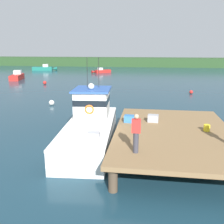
{
  "coord_description": "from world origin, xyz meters",
  "views": [
    {
      "loc": [
        3.39,
        -12.68,
        5.39
      ],
      "look_at": [
        1.2,
        2.63,
        1.4
      ],
      "focal_mm": 40.51,
      "sensor_mm": 36.0,
      "label": 1
    }
  ],
  "objects_px": {
    "bait_bucket": "(207,128)",
    "mooring_buoy_channel_marker": "(45,83)",
    "mooring_buoy_inshore": "(52,103)",
    "deckhand_by_the_boat": "(136,133)",
    "crate_stack_near_edge": "(153,118)",
    "moored_boat_mid_harbor": "(101,71)",
    "main_fishing_boat": "(91,124)",
    "crate_single_by_cleat": "(130,119)",
    "moored_boat_near_channel": "(17,76)",
    "moored_boat_far_left": "(44,68)",
    "mooring_buoy_spare_mooring": "(191,92)"
  },
  "relations": [
    {
      "from": "crate_stack_near_edge",
      "to": "crate_single_by_cleat",
      "type": "distance_m",
      "value": 1.36
    },
    {
      "from": "mooring_buoy_spare_mooring",
      "to": "main_fishing_boat",
      "type": "bearing_deg",
      "value": -116.47
    },
    {
      "from": "main_fishing_boat",
      "to": "mooring_buoy_spare_mooring",
      "type": "xyz_separation_m",
      "value": [
        8.35,
        16.78,
        -0.8
      ]
    },
    {
      "from": "crate_single_by_cleat",
      "to": "moored_boat_far_left",
      "type": "height_order",
      "value": "crate_single_by_cleat"
    },
    {
      "from": "moored_boat_far_left",
      "to": "mooring_buoy_inshore",
      "type": "height_order",
      "value": "moored_boat_far_left"
    },
    {
      "from": "crate_stack_near_edge",
      "to": "mooring_buoy_inshore",
      "type": "xyz_separation_m",
      "value": [
        -9.38,
        8.26,
        -1.16
      ]
    },
    {
      "from": "moored_boat_near_channel",
      "to": "mooring_buoy_inshore",
      "type": "bearing_deg",
      "value": -54.19
    },
    {
      "from": "main_fishing_boat",
      "to": "crate_single_by_cleat",
      "type": "xyz_separation_m",
      "value": [
        2.26,
        0.04,
        0.39
      ]
    },
    {
      "from": "moored_boat_near_channel",
      "to": "mooring_buoy_inshore",
      "type": "xyz_separation_m",
      "value": [
        13.25,
        -18.36,
        -0.26
      ]
    },
    {
      "from": "main_fishing_boat",
      "to": "bait_bucket",
      "type": "height_order",
      "value": "main_fishing_boat"
    },
    {
      "from": "bait_bucket",
      "to": "mooring_buoy_channel_marker",
      "type": "height_order",
      "value": "bait_bucket"
    },
    {
      "from": "bait_bucket",
      "to": "mooring_buoy_channel_marker",
      "type": "xyz_separation_m",
      "value": [
        -18.3,
        22.79,
        -1.12
      ]
    },
    {
      "from": "crate_stack_near_edge",
      "to": "crate_single_by_cleat",
      "type": "xyz_separation_m",
      "value": [
        -1.33,
        -0.25,
        -0.01
      ]
    },
    {
      "from": "moored_boat_near_channel",
      "to": "mooring_buoy_channel_marker",
      "type": "height_order",
      "value": "moored_boat_near_channel"
    },
    {
      "from": "crate_stack_near_edge",
      "to": "moored_boat_near_channel",
      "type": "relative_size",
      "value": 0.1
    },
    {
      "from": "mooring_buoy_inshore",
      "to": "moored_boat_far_left",
      "type": "bearing_deg",
      "value": 113.76
    },
    {
      "from": "crate_single_by_cleat",
      "to": "moored_boat_near_channel",
      "type": "relative_size",
      "value": 0.1
    },
    {
      "from": "crate_stack_near_edge",
      "to": "moored_boat_mid_harbor",
      "type": "distance_m",
      "value": 41.0
    },
    {
      "from": "deckhand_by_the_boat",
      "to": "moored_boat_near_channel",
      "type": "relative_size",
      "value": 0.27
    },
    {
      "from": "deckhand_by_the_boat",
      "to": "mooring_buoy_inshore",
      "type": "height_order",
      "value": "deckhand_by_the_boat"
    },
    {
      "from": "deckhand_by_the_boat",
      "to": "mooring_buoy_spare_mooring",
      "type": "xyz_separation_m",
      "value": [
        5.53,
        21.02,
        -1.85
      ]
    },
    {
      "from": "bait_bucket",
      "to": "crate_stack_near_edge",
      "type": "bearing_deg",
      "value": 154.74
    },
    {
      "from": "bait_bucket",
      "to": "mooring_buoy_inshore",
      "type": "distance_m",
      "value": 15.44
    },
    {
      "from": "crate_stack_near_edge",
      "to": "moored_boat_far_left",
      "type": "height_order",
      "value": "crate_stack_near_edge"
    },
    {
      "from": "crate_single_by_cleat",
      "to": "moored_boat_mid_harbor",
      "type": "bearing_deg",
      "value": 102.73
    },
    {
      "from": "main_fishing_boat",
      "to": "moored_boat_far_left",
      "type": "relative_size",
      "value": 1.7
    },
    {
      "from": "main_fishing_boat",
      "to": "mooring_buoy_channel_marker",
      "type": "distance_m",
      "value": 24.9
    },
    {
      "from": "crate_stack_near_edge",
      "to": "bait_bucket",
      "type": "height_order",
      "value": "crate_stack_near_edge"
    },
    {
      "from": "deckhand_by_the_boat",
      "to": "main_fishing_boat",
      "type": "bearing_deg",
      "value": 123.69
    },
    {
      "from": "bait_bucket",
      "to": "mooring_buoy_spare_mooring",
      "type": "relative_size",
      "value": 0.82
    },
    {
      "from": "moored_boat_mid_harbor",
      "to": "mooring_buoy_spare_mooring",
      "type": "bearing_deg",
      "value": -56.89
    },
    {
      "from": "crate_single_by_cleat",
      "to": "mooring_buoy_channel_marker",
      "type": "bearing_deg",
      "value": 123.24
    },
    {
      "from": "bait_bucket",
      "to": "mooring_buoy_inshore",
      "type": "relative_size",
      "value": 0.67
    },
    {
      "from": "crate_stack_near_edge",
      "to": "deckhand_by_the_boat",
      "type": "relative_size",
      "value": 0.37
    },
    {
      "from": "moored_boat_mid_harbor",
      "to": "moored_boat_far_left",
      "type": "bearing_deg",
      "value": 165.17
    },
    {
      "from": "moored_boat_near_channel",
      "to": "mooring_buoy_channel_marker",
      "type": "relative_size",
      "value": 12.03
    },
    {
      "from": "crate_single_by_cleat",
      "to": "moored_boat_far_left",
      "type": "bearing_deg",
      "value": 118.31
    },
    {
      "from": "bait_bucket",
      "to": "moored_boat_mid_harbor",
      "type": "xyz_separation_m",
      "value": [
        -13.05,
        40.93,
        -0.99
      ]
    },
    {
      "from": "crate_stack_near_edge",
      "to": "moored_boat_mid_harbor",
      "type": "height_order",
      "value": "crate_stack_near_edge"
    },
    {
      "from": "moored_boat_far_left",
      "to": "mooring_buoy_inshore",
      "type": "xyz_separation_m",
      "value": [
        15.52,
        -35.25,
        -0.25
      ]
    },
    {
      "from": "main_fishing_boat",
      "to": "moored_boat_near_channel",
      "type": "relative_size",
      "value": 1.65
    },
    {
      "from": "moored_boat_mid_harbor",
      "to": "mooring_buoy_channel_marker",
      "type": "xyz_separation_m",
      "value": [
        -5.25,
        -18.14,
        -0.13
      ]
    },
    {
      "from": "crate_single_by_cleat",
      "to": "moored_boat_near_channel",
      "type": "distance_m",
      "value": 34.3
    },
    {
      "from": "crate_single_by_cleat",
      "to": "moored_boat_far_left",
      "type": "relative_size",
      "value": 0.1
    },
    {
      "from": "moored_boat_near_channel",
      "to": "moored_boat_mid_harbor",
      "type": "xyz_separation_m",
      "value": [
        12.28,
        13.03,
        -0.13
      ]
    },
    {
      "from": "mooring_buoy_channel_marker",
      "to": "mooring_buoy_spare_mooring",
      "type": "distance_m",
      "value": 20.96
    },
    {
      "from": "main_fishing_boat",
      "to": "deckhand_by_the_boat",
      "type": "distance_m",
      "value": 5.2
    },
    {
      "from": "main_fishing_boat",
      "to": "crate_stack_near_edge",
      "type": "bearing_deg",
      "value": 4.63
    },
    {
      "from": "moored_boat_mid_harbor",
      "to": "mooring_buoy_spare_mooring",
      "type": "distance_m",
      "value": 27.66
    },
    {
      "from": "crate_stack_near_edge",
      "to": "bait_bucket",
      "type": "bearing_deg",
      "value": -25.26
    }
  ]
}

